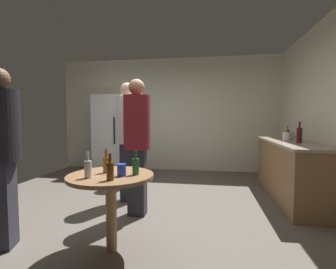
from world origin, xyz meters
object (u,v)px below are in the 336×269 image
at_px(foreground_table, 111,185).
at_px(beer_bottle_green, 136,166).
at_px(person_in_maroon_shirt, 137,136).
at_px(person_in_teal_shirt, 139,130).
at_px(beer_bottle_brown, 110,170).
at_px(beer_bottle_on_counter, 287,134).
at_px(beer_bottle_clear, 88,169).
at_px(person_in_white_shirt, 128,132).
at_px(plastic_cup_blue, 122,170).
at_px(refrigerator, 111,134).
at_px(person_in_black_shirt, 1,144).
at_px(wine_bottle_on_counter, 299,135).
at_px(beer_bottle_amber, 106,164).
at_px(kettle, 289,137).

distance_m(foreground_table, beer_bottle_green, 0.30).
distance_m(person_in_maroon_shirt, person_in_teal_shirt, 1.65).
bearing_deg(person_in_teal_shirt, beer_bottle_brown, 8.48).
distance_m(beer_bottle_on_counter, beer_bottle_clear, 3.53).
relative_size(beer_bottle_on_counter, foreground_table, 0.29).
xyz_separation_m(beer_bottle_green, person_in_white_shirt, (-0.53, 1.37, 0.23)).
distance_m(beer_bottle_on_counter, person_in_white_shirt, 2.76).
height_order(beer_bottle_brown, person_in_white_shirt, person_in_white_shirt).
distance_m(foreground_table, plastic_cup_blue, 0.21).
xyz_separation_m(beer_bottle_on_counter, beer_bottle_brown, (-2.19, -2.62, -0.17)).
bearing_deg(refrigerator, beer_bottle_brown, -67.97).
bearing_deg(person_in_black_shirt, person_in_white_shirt, 45.36).
bearing_deg(beer_bottle_on_counter, person_in_black_shirt, -142.83).
bearing_deg(beer_bottle_brown, wine_bottle_on_counter, 41.67).
distance_m(beer_bottle_green, person_in_black_shirt, 1.31).
distance_m(wine_bottle_on_counter, foreground_table, 2.82).
bearing_deg(person_in_teal_shirt, person_in_black_shirt, -15.86).
relative_size(beer_bottle_amber, beer_bottle_clear, 1.00).
bearing_deg(person_in_black_shirt, beer_bottle_clear, -21.66).
distance_m(wine_bottle_on_counter, beer_bottle_brown, 2.86).
bearing_deg(person_in_white_shirt, person_in_teal_shirt, 179.65).
height_order(beer_bottle_on_counter, person_in_white_shirt, person_in_white_shirt).
height_order(beer_bottle_amber, beer_bottle_brown, same).
relative_size(refrigerator, plastic_cup_blue, 16.36).
relative_size(plastic_cup_blue, person_in_maroon_shirt, 0.06).
relative_size(wine_bottle_on_counter, person_in_teal_shirt, 0.18).
relative_size(beer_bottle_on_counter, beer_bottle_amber, 1.00).
distance_m(beer_bottle_amber, plastic_cup_blue, 0.22).
distance_m(refrigerator, beer_bottle_brown, 3.85).
relative_size(wine_bottle_on_counter, beer_bottle_clear, 1.35).
bearing_deg(kettle, beer_bottle_amber, -139.72).
bearing_deg(beer_bottle_brown, person_in_teal_shirt, 100.93).
bearing_deg(beer_bottle_green, plastic_cup_blue, -147.06).
height_order(beer_bottle_clear, person_in_maroon_shirt, person_in_maroon_shirt).
relative_size(beer_bottle_on_counter, person_in_white_shirt, 0.13).
bearing_deg(person_in_teal_shirt, refrigerator, -136.08).
distance_m(beer_bottle_green, beer_bottle_clear, 0.42).
distance_m(wine_bottle_on_counter, plastic_cup_blue, 2.73).
height_order(beer_bottle_clear, plastic_cup_blue, beer_bottle_clear).
bearing_deg(kettle, plastic_cup_blue, -135.48).
height_order(kettle, wine_bottle_on_counter, wine_bottle_on_counter).
height_order(plastic_cup_blue, person_in_teal_shirt, person_in_teal_shirt).
distance_m(beer_bottle_on_counter, person_in_teal_shirt, 2.71).
height_order(refrigerator, beer_bottle_brown, refrigerator).
bearing_deg(beer_bottle_amber, wine_bottle_on_counter, 35.44).
height_order(refrigerator, person_in_black_shirt, refrigerator).
bearing_deg(beer_bottle_amber, person_in_teal_shirt, 98.65).
bearing_deg(foreground_table, beer_bottle_on_counter, 46.76).
height_order(refrigerator, beer_bottle_amber, refrigerator).
xyz_separation_m(foreground_table, beer_bottle_amber, (-0.07, 0.07, 0.19)).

